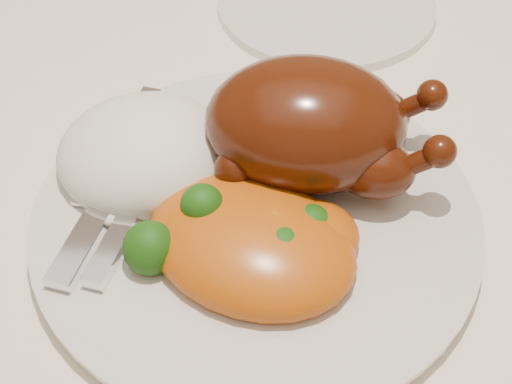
# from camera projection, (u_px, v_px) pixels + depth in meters

# --- Properties ---
(dining_table) EXTENTS (1.60, 0.90, 0.76)m
(dining_table) POSITION_uv_depth(u_px,v_px,m) (171.00, 187.00, 0.67)
(dining_table) COLOR brown
(dining_table) RESTS_ON floor
(tablecloth) EXTENTS (1.73, 1.03, 0.18)m
(tablecloth) POSITION_uv_depth(u_px,v_px,m) (163.00, 129.00, 0.62)
(tablecloth) COLOR white
(tablecloth) RESTS_ON dining_table
(dinner_plate) EXTENTS (0.40, 0.40, 0.01)m
(dinner_plate) POSITION_uv_depth(u_px,v_px,m) (256.00, 218.00, 0.50)
(dinner_plate) COLOR silver
(dinner_plate) RESTS_ON tablecloth
(side_plate) EXTENTS (0.25, 0.25, 0.01)m
(side_plate) POSITION_uv_depth(u_px,v_px,m) (326.00, 4.00, 0.69)
(side_plate) COLOR silver
(side_plate) RESTS_ON tablecloth
(roast_chicken) EXTENTS (0.17, 0.11, 0.09)m
(roast_chicken) POSITION_uv_depth(u_px,v_px,m) (311.00, 125.00, 0.49)
(roast_chicken) COLOR #491707
(roast_chicken) RESTS_ON dinner_plate
(rice_mound) EXTENTS (0.16, 0.15, 0.07)m
(rice_mound) POSITION_uv_depth(u_px,v_px,m) (146.00, 154.00, 0.52)
(rice_mound) COLOR white
(rice_mound) RESTS_ON dinner_plate
(mac_and_cheese) EXTENTS (0.17, 0.16, 0.06)m
(mac_and_cheese) POSITION_uv_depth(u_px,v_px,m) (254.00, 241.00, 0.46)
(mac_and_cheese) COLOR #C2540C
(mac_and_cheese) RESTS_ON dinner_plate
(cutlery) EXTENTS (0.06, 0.20, 0.01)m
(cutlery) POSITION_uv_depth(u_px,v_px,m) (112.00, 204.00, 0.49)
(cutlery) COLOR silver
(cutlery) RESTS_ON dinner_plate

